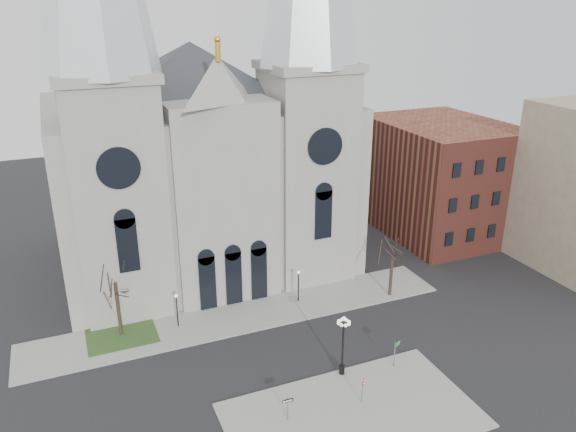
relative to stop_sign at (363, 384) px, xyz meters
name	(u,v)px	position (x,y,z in m)	size (l,w,h in m)	color
ground	(287,385)	(-4.31, 4.08, -1.72)	(160.00, 160.00, 0.00)	black
sidewalk_near	(352,415)	(-1.31, -0.92, -1.65)	(18.00, 10.00, 0.14)	gray
sidewalk_far	(242,316)	(-4.31, 15.08, -1.65)	(40.00, 6.00, 0.14)	gray
grass_patch	(122,335)	(-15.31, 16.08, -1.63)	(6.00, 5.00, 0.18)	#29471E
cathedral	(200,100)	(-4.31, 26.94, 16.76)	(33.00, 26.66, 54.00)	gray
bg_building_brick	(439,177)	(25.69, 26.08, 5.28)	(14.00, 18.00, 14.00)	brown
tree_left	(115,280)	(-15.31, 16.08, 3.86)	(3.20, 3.20, 7.50)	black
tree_right	(392,256)	(10.69, 13.08, 2.75)	(3.20, 3.20, 6.00)	black
ped_lamp_left	(177,305)	(-10.31, 15.58, 0.61)	(0.32, 0.32, 3.26)	black
ped_lamp_right	(298,281)	(1.69, 15.58, 0.61)	(0.32, 0.32, 3.26)	black
stop_sign	(363,384)	(0.00, 0.00, 0.00)	(0.75, 0.28, 2.19)	slate
globe_lamp	(343,338)	(0.22, 3.58, 1.70)	(1.28, 1.28, 5.22)	black
one_way_sign	(288,405)	(-5.79, 0.40, -0.27)	(0.83, 0.08, 1.90)	slate
street_name_sign	(395,352)	(4.65, 2.84, -0.24)	(0.67, 0.34, 2.27)	slate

